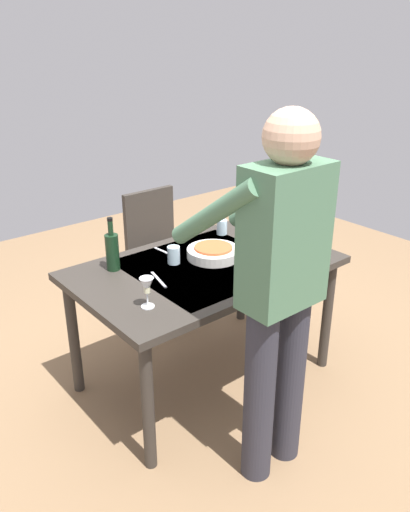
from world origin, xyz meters
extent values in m
plane|color=#846647|center=(0.00, 0.00, 0.00)|extent=(6.00, 6.00, 0.00)
cube|color=#332D28|center=(0.00, 0.00, 0.73)|extent=(1.44, 0.89, 0.04)
cube|color=#C6AD89|center=(0.00, 0.00, 0.75)|extent=(0.79, 0.76, 0.00)
cylinder|color=#332D28|center=(-0.65, -0.38, 0.36)|extent=(0.06, 0.06, 0.71)
cylinder|color=#332D28|center=(0.65, -0.38, 0.36)|extent=(0.06, 0.06, 0.71)
cylinder|color=#332D28|center=(-0.65, 0.38, 0.36)|extent=(0.06, 0.06, 0.71)
cylinder|color=#332D28|center=(0.65, 0.38, 0.36)|extent=(0.06, 0.06, 0.71)
cube|color=black|center=(-0.25, -0.75, 0.45)|extent=(0.40, 0.40, 0.04)
cube|color=#332D28|center=(-0.25, -0.93, 0.70)|extent=(0.40, 0.04, 0.45)
cylinder|color=#332D28|center=(-0.42, -0.92, 0.23)|extent=(0.04, 0.04, 0.43)
cylinder|color=#332D28|center=(-0.08, -0.92, 0.23)|extent=(0.04, 0.04, 0.43)
cylinder|color=#332D28|center=(-0.42, -0.58, 0.23)|extent=(0.04, 0.04, 0.43)
cylinder|color=#332D28|center=(-0.08, -0.58, 0.23)|extent=(0.04, 0.04, 0.43)
cylinder|color=#2D2D38|center=(0.28, 0.73, 0.44)|extent=(0.14, 0.14, 0.88)
cylinder|color=#2D2D38|center=(0.08, 0.73, 0.44)|extent=(0.14, 0.14, 0.88)
cube|color=#4C7556|center=(0.18, 0.73, 1.18)|extent=(0.36, 0.20, 0.60)
sphere|color=tan|center=(0.18, 0.73, 1.58)|extent=(0.22, 0.22, 0.22)
cylinder|color=#4C7556|center=(0.35, 0.49, 1.25)|extent=(0.08, 0.52, 0.40)
cylinder|color=#4C7556|center=(0.01, 0.49, 1.25)|extent=(0.08, 0.52, 0.40)
cylinder|color=black|center=(0.42, -0.26, 0.85)|extent=(0.07, 0.07, 0.20)
cylinder|color=black|center=(0.42, -0.26, 0.99)|extent=(0.03, 0.03, 0.08)
cylinder|color=black|center=(0.42, -0.26, 1.04)|extent=(0.03, 0.03, 0.02)
cylinder|color=white|center=(0.51, 0.20, 0.75)|extent=(0.06, 0.06, 0.01)
cylinder|color=white|center=(0.51, 0.20, 0.79)|extent=(0.01, 0.01, 0.07)
cone|color=white|center=(0.51, 0.20, 0.87)|extent=(0.07, 0.07, 0.07)
cylinder|color=beige|center=(0.51, 0.20, 0.84)|extent=(0.03, 0.03, 0.03)
cylinder|color=silver|center=(-0.38, -0.29, 0.80)|extent=(0.07, 0.07, 0.09)
cylinder|color=silver|center=(0.12, -0.12, 0.80)|extent=(0.07, 0.07, 0.10)
cylinder|color=white|center=(-0.10, -0.04, 0.78)|extent=(0.30, 0.30, 0.05)
cylinder|color=#C6562D|center=(-0.10, -0.04, 0.80)|extent=(0.22, 0.22, 0.03)
cylinder|color=white|center=(-0.46, -0.05, 0.76)|extent=(0.23, 0.23, 0.01)
cylinder|color=white|center=(-0.40, 0.21, 0.76)|extent=(0.23, 0.23, 0.01)
cube|color=silver|center=(0.31, 0.00, 0.75)|extent=(0.06, 0.20, 0.00)
cube|color=silver|center=(0.08, -0.28, 0.75)|extent=(0.03, 0.18, 0.00)
camera|label=1|loc=(1.65, 2.00, 1.94)|focal=36.20mm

